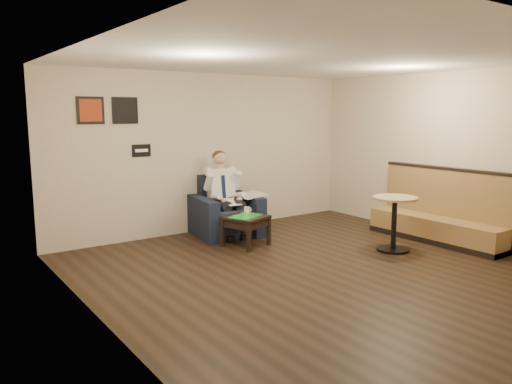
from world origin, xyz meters
TOP-DOWN VIEW (x-y plane):
  - ground at (0.00, 0.00)m, footprint 6.00×6.00m
  - wall_back at (0.00, 3.00)m, footprint 6.00×0.02m
  - wall_left at (-3.00, 0.00)m, footprint 0.02×6.00m
  - wall_right at (3.00, 0.00)m, footprint 0.02×6.00m
  - ceiling at (0.00, 0.00)m, footprint 6.00×6.00m
  - seating_sign at (-1.30, 2.98)m, footprint 0.32×0.02m
  - art_print_left at (-2.10, 2.98)m, footprint 0.42×0.03m
  - art_print_right at (-1.55, 2.98)m, footprint 0.42×0.03m
  - armchair at (-0.02, 2.42)m, footprint 1.19×1.19m
  - seated_man at (-0.04, 2.29)m, footprint 0.80×1.08m
  - lap_papers at (-0.06, 2.18)m, footprint 0.26×0.35m
  - newspaper at (0.38, 2.25)m, footprint 0.49×0.59m
  - side_table at (-0.14, 1.64)m, footprint 0.75×0.75m
  - green_folder at (-0.17, 1.61)m, footprint 0.59×0.53m
  - coffee_mug at (0.00, 1.82)m, footprint 0.11×0.11m
  - smartphone at (-0.14, 1.82)m, footprint 0.16×0.10m
  - banquette at (2.59, 0.05)m, footprint 0.56×2.35m
  - cafe_table at (1.56, 0.09)m, footprint 0.77×0.77m

SIDE VIEW (x-z plane):
  - ground at x=0.00m, z-range 0.00..0.00m
  - side_table at x=-0.14m, z-range 0.00..0.49m
  - cafe_table at x=1.56m, z-range 0.00..0.84m
  - smartphone at x=-0.14m, z-range 0.49..0.50m
  - green_folder at x=-0.17m, z-range 0.49..0.50m
  - armchair at x=-0.02m, z-range 0.00..1.02m
  - coffee_mug at x=0.00m, z-range 0.49..0.59m
  - banquette at x=2.59m, z-range 0.00..1.20m
  - lap_papers at x=-0.06m, z-range 0.62..0.63m
  - newspaper at x=0.38m, z-range 0.69..0.70m
  - seated_man at x=-0.04m, z-range 0.00..1.40m
  - wall_back at x=0.00m, z-range 0.00..2.80m
  - wall_left at x=-3.00m, z-range 0.00..2.80m
  - wall_right at x=3.00m, z-range 0.00..2.80m
  - seating_sign at x=-1.30m, z-range 1.40..1.60m
  - art_print_left at x=-2.10m, z-range 1.94..2.36m
  - art_print_right at x=-1.55m, z-range 1.94..2.36m
  - ceiling at x=0.00m, z-range 2.79..2.81m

